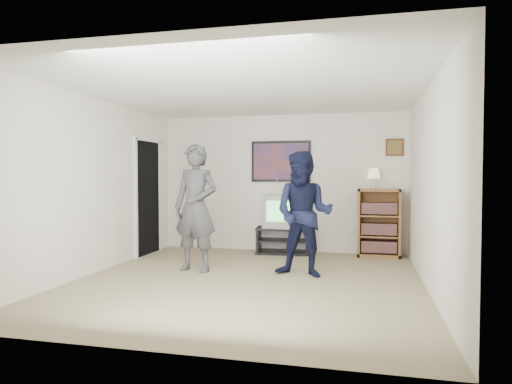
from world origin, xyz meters
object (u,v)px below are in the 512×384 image
at_px(crt_television, 285,211).
at_px(bookshelf, 379,223).
at_px(person_short, 304,214).
at_px(person_tall, 196,208).
at_px(media_stand, 283,240).

xyz_separation_m(crt_television, bookshelf, (1.63, 0.05, -0.18)).
height_order(bookshelf, person_short, person_short).
xyz_separation_m(bookshelf, person_tall, (-2.63, -1.82, 0.35)).
height_order(media_stand, person_tall, person_tall).
height_order(crt_television, person_short, person_short).
distance_m(media_stand, person_tall, 2.14).
relative_size(media_stand, person_short, 0.56).
height_order(media_stand, crt_television, crt_television).
xyz_separation_m(media_stand, bookshelf, (1.66, 0.05, 0.35)).
relative_size(media_stand, crt_television, 1.42).
relative_size(crt_television, bookshelf, 0.59).
distance_m(crt_television, person_short, 1.85).
bearing_deg(crt_television, person_short, -71.52).
height_order(crt_television, bookshelf, bookshelf).
distance_m(media_stand, person_short, 1.97).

